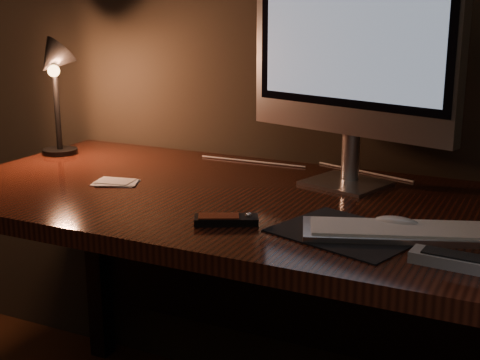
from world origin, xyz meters
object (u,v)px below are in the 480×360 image
at_px(mouse, 396,225).
at_px(desk_lamp, 54,76).
at_px(keyboard, 423,232).
at_px(monitor, 351,42).
at_px(tv_remote, 470,263).
at_px(media_remote, 226,220).
at_px(desk, 273,240).

distance_m(mouse, desk_lamp, 1.10).
bearing_deg(desk_lamp, keyboard, -12.07).
relative_size(mouse, desk_lamp, 0.26).
bearing_deg(monitor, desk_lamp, -159.24).
relative_size(tv_remote, desk_lamp, 0.58).
bearing_deg(desk_lamp, tv_remote, -17.09).
distance_m(media_remote, tv_remote, 0.48).
bearing_deg(desk, monitor, 40.47).
bearing_deg(tv_remote, desk, 152.24).
height_order(keyboard, mouse, same).
bearing_deg(tv_remote, media_remote, -179.72).
distance_m(desk, desk_lamp, 0.81).
bearing_deg(monitor, media_remote, -91.01).
xyz_separation_m(desk, mouse, (0.33, -0.16, 0.14)).
bearing_deg(mouse, desk, 154.43).
bearing_deg(desk, media_remote, -87.47).
bearing_deg(desk_lamp, desk, -4.86).
distance_m(monitor, media_remote, 0.54).
bearing_deg(keyboard, media_remote, 174.36).
height_order(monitor, media_remote, monitor).
distance_m(desk, monitor, 0.51).
distance_m(mouse, tv_remote, 0.23).
bearing_deg(mouse, monitor, 124.37).
bearing_deg(keyboard, monitor, 109.40).
height_order(media_remote, desk_lamp, desk_lamp).
bearing_deg(media_remote, desk, 65.31).
height_order(keyboard, media_remote, media_remote).
distance_m(keyboard, tv_remote, 0.17).
bearing_deg(mouse, desk_lamp, 167.80).
height_order(keyboard, tv_remote, tv_remote).
bearing_deg(media_remote, mouse, -6.67).
distance_m(media_remote, desk_lamp, 0.84).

